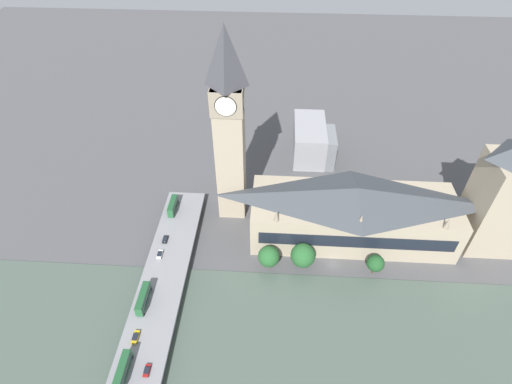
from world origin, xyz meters
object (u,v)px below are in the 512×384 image
(car_northbound_lead, at_px, (160,254))
(car_northbound_tail, at_px, (165,239))
(double_decker_bus_mid, at_px, (123,370))
(car_southbound_lead, at_px, (135,337))
(double_decker_bus_rear, at_px, (143,298))
(parliament_hall, at_px, (353,213))
(victoria_tower, at_px, (504,196))
(road_bridge, at_px, (152,320))
(double_decker_bus_lead, at_px, (173,206))
(clock_tower, at_px, (229,127))
(car_northbound_mid, at_px, (147,371))

(car_northbound_lead, height_order, car_northbound_tail, car_northbound_lead)
(double_decker_bus_mid, xyz_separation_m, car_northbound_lead, (46.74, 0.17, -1.95))
(car_northbound_lead, distance_m, car_southbound_lead, 34.92)
(double_decker_bus_rear, relative_size, car_northbound_tail, 2.93)
(parliament_hall, bearing_deg, victoria_tower, -89.94)
(victoria_tower, xyz_separation_m, road_bridge, (-47.16, 128.05, -22.32))
(double_decker_bus_lead, distance_m, car_northbound_tail, 17.96)
(parliament_hall, distance_m, car_northbound_tail, 77.73)
(clock_tower, xyz_separation_m, double_decker_bus_lead, (-6.42, 25.89, -37.37))
(double_decker_bus_lead, height_order, double_decker_bus_mid, double_decker_bus_mid)
(clock_tower, distance_m, car_southbound_lead, 81.72)
(double_decker_bus_rear, xyz_separation_m, car_northbound_mid, (-24.12, -7.41, -2.00))
(clock_tower, height_order, victoria_tower, clock_tower)
(road_bridge, bearing_deg, double_decker_bus_lead, 4.13)
(parliament_hall, distance_m, road_bridge, 87.42)
(double_decker_bus_lead, bearing_deg, car_southbound_lead, -179.53)
(double_decker_bus_rear, bearing_deg, car_northbound_tail, -1.36)
(double_decker_bus_mid, height_order, car_southbound_lead, double_decker_bus_mid)
(parliament_hall, bearing_deg, double_decker_bus_rear, 117.92)
(car_northbound_tail, bearing_deg, double_decker_bus_lead, 1.40)
(road_bridge, bearing_deg, car_northbound_tail, 5.50)
(clock_tower, bearing_deg, victoria_tower, -96.76)
(double_decker_bus_lead, bearing_deg, car_northbound_mid, -174.26)
(car_northbound_mid, distance_m, car_southbound_lead, 12.50)
(double_decker_bus_lead, bearing_deg, victoria_tower, -92.67)
(victoria_tower, height_order, road_bridge, victoria_tower)
(victoria_tower, height_order, double_decker_bus_lead, victoria_tower)
(parliament_hall, height_order, clock_tower, clock_tower)
(victoria_tower, xyz_separation_m, car_northbound_lead, (-19.53, 131.74, -20.78))
(double_decker_bus_lead, height_order, car_northbound_tail, double_decker_bus_lead)
(double_decker_bus_lead, xyz_separation_m, car_northbound_mid, (-71.18, -7.15, -1.99))
(clock_tower, bearing_deg, car_northbound_mid, 166.43)
(car_northbound_tail, relative_size, car_southbound_lead, 0.86)
(clock_tower, bearing_deg, car_northbound_tail, 133.63)
(double_decker_bus_rear, xyz_separation_m, car_southbound_lead, (-13.54, -0.75, -1.90))
(road_bridge, height_order, car_northbound_mid, car_northbound_mid)
(double_decker_bus_lead, xyz_separation_m, double_decker_bus_rear, (-47.06, 0.26, 0.01))
(parliament_hall, xyz_separation_m, clock_tower, (12.63, 50.95, 30.96))
(car_northbound_lead, bearing_deg, car_northbound_tail, -1.99)
(double_decker_bus_lead, bearing_deg, double_decker_bus_mid, -179.74)
(victoria_tower, relative_size, car_southbound_lead, 11.74)
(parliament_hall, height_order, car_northbound_mid, parliament_hall)
(double_decker_bus_lead, relative_size, car_northbound_lead, 2.45)
(road_bridge, bearing_deg, double_decker_bus_rear, 33.29)
(double_decker_bus_lead, xyz_separation_m, car_southbound_lead, (-60.60, -0.49, -1.88))
(car_northbound_tail, bearing_deg, clock_tower, -46.37)
(road_bridge, relative_size, car_northbound_mid, 32.70)
(parliament_hall, relative_size, car_northbound_tail, 20.34)
(double_decker_bus_lead, height_order, car_northbound_mid, double_decker_bus_lead)
(car_northbound_mid, bearing_deg, parliament_hall, -47.00)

